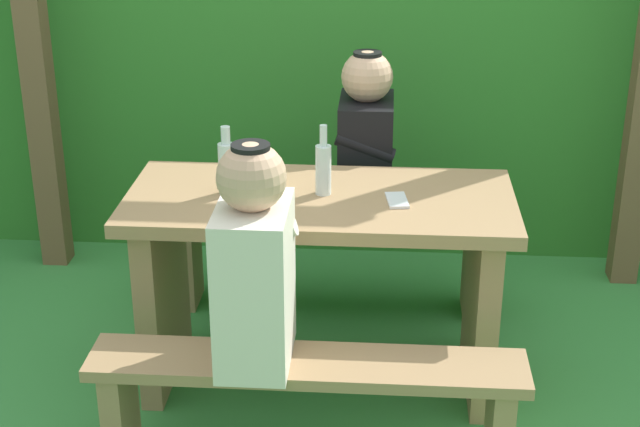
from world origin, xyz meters
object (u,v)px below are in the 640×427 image
at_px(person_black_coat, 366,144).
at_px(person_white_shirt, 254,264).
at_px(bench_far, 330,242).
at_px(bottle_right, 323,167).
at_px(drinking_glass, 275,176).
at_px(bottle_left, 227,166).
at_px(bench_near, 307,393).
at_px(picnic_table, 320,258).
at_px(cell_phone, 397,200).

bearing_deg(person_black_coat, person_white_shirt, -104.85).
relative_size(bench_far, bottle_right, 5.41).
height_order(person_white_shirt, drinking_glass, person_white_shirt).
bearing_deg(person_black_coat, bottle_left, -129.46).
bearing_deg(bottle_right, bench_near, -91.00).
height_order(bench_near, bottle_left, bottle_left).
distance_m(bottle_left, bottle_right, 0.34).
distance_m(bench_near, bench_far, 1.17).
bearing_deg(picnic_table, bench_near, -90.00).
bearing_deg(person_white_shirt, person_black_coat, 75.15).
bearing_deg(bench_near, cell_phone, 63.25).
relative_size(picnic_table, bottle_left, 5.52).
relative_size(bench_near, cell_phone, 10.00).
height_order(person_white_shirt, bottle_left, person_white_shirt).
bearing_deg(picnic_table, bottle_left, -179.14).
bearing_deg(person_white_shirt, drinking_glass, 91.15).
bearing_deg(bench_near, bottle_right, 89.00).
distance_m(drinking_glass, bottle_left, 0.20).
relative_size(bench_far, person_white_shirt, 1.95).
xyz_separation_m(bench_near, person_black_coat, (0.15, 1.16, 0.45)).
relative_size(picnic_table, bench_near, 1.00).
distance_m(bench_near, bottle_right, 0.82).
bearing_deg(bench_far, bench_near, -90.00).
bearing_deg(person_black_coat, bench_near, -97.26).
relative_size(person_white_shirt, bottle_left, 2.84).
bearing_deg(drinking_glass, bench_far, 70.71).
bearing_deg(drinking_glass, bench_near, -75.60).
xyz_separation_m(picnic_table, bottle_right, (0.01, 0.02, 0.35)).
bearing_deg(person_black_coat, picnic_table, -104.34).
relative_size(drinking_glass, cell_phone, 0.54).
distance_m(person_white_shirt, bottle_left, 0.61).
relative_size(person_black_coat, bottle_right, 2.78).
relative_size(picnic_table, person_white_shirt, 1.95).
bearing_deg(person_black_coat, bottle_right, -103.82).
xyz_separation_m(bench_far, bottle_left, (-0.33, -0.59, 0.56)).
height_order(bottle_left, bottle_right, bottle_right).
bearing_deg(picnic_table, bench_far, 90.00).
bearing_deg(picnic_table, drinking_glass, 152.59).
bearing_deg(cell_phone, drinking_glass, 156.48).
bearing_deg(bench_near, person_white_shirt, 178.81).
distance_m(person_white_shirt, cell_phone, 0.70).
distance_m(drinking_glass, bottle_right, 0.21).
distance_m(picnic_table, person_white_shirt, 0.65).
bearing_deg(cell_phone, person_black_coat, 93.85).
bearing_deg(drinking_glass, person_white_shirt, -88.85).
bearing_deg(cell_phone, bench_near, -124.59).
distance_m(person_black_coat, bottle_left, 0.77).
relative_size(person_white_shirt, drinking_glass, 9.49).
height_order(bench_far, bottle_left, bottle_left).
xyz_separation_m(person_black_coat, drinking_glass, (-0.32, -0.49, 0.03)).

